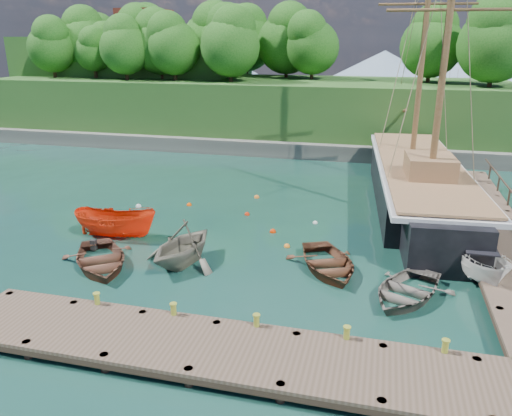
{
  "coord_description": "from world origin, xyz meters",
  "views": [
    {
      "loc": [
        5.6,
        -19.29,
        9.78
      ],
      "look_at": [
        -0.06,
        2.91,
        2.0
      ],
      "focal_mm": 35.0,
      "sensor_mm": 36.0,
      "label": 1
    }
  ],
  "objects_px": {
    "cabin_boat_white": "(476,279)",
    "motorboat_orange": "(117,237)",
    "rowboat_2": "(328,270)",
    "rowboat_3": "(405,298)",
    "rowboat_0": "(101,267)",
    "schooner": "(418,186)",
    "rowboat_1": "(183,263)"
  },
  "relations": [
    {
      "from": "rowboat_0",
      "to": "motorboat_orange",
      "type": "xyz_separation_m",
      "value": [
        -1.11,
        3.46,
        0.0
      ]
    },
    {
      "from": "rowboat_2",
      "to": "schooner",
      "type": "height_order",
      "value": "schooner"
    },
    {
      "from": "motorboat_orange",
      "to": "rowboat_3",
      "type": "bearing_deg",
      "value": -104.98
    },
    {
      "from": "rowboat_1",
      "to": "rowboat_3",
      "type": "bearing_deg",
      "value": 8.84
    },
    {
      "from": "rowboat_0",
      "to": "schooner",
      "type": "bearing_deg",
      "value": 5.91
    },
    {
      "from": "motorboat_orange",
      "to": "schooner",
      "type": "xyz_separation_m",
      "value": [
        15.41,
        9.64,
        1.12
      ]
    },
    {
      "from": "motorboat_orange",
      "to": "schooner",
      "type": "height_order",
      "value": "schooner"
    },
    {
      "from": "rowboat_0",
      "to": "rowboat_1",
      "type": "relative_size",
      "value": 1.11
    },
    {
      "from": "rowboat_3",
      "to": "cabin_boat_white",
      "type": "xyz_separation_m",
      "value": [
        3.0,
        2.47,
        0.0
      ]
    },
    {
      "from": "rowboat_3",
      "to": "motorboat_orange",
      "type": "xyz_separation_m",
      "value": [
        -14.4,
        3.0,
        0.0
      ]
    },
    {
      "from": "rowboat_0",
      "to": "rowboat_1",
      "type": "bearing_deg",
      "value": -16.69
    },
    {
      "from": "rowboat_1",
      "to": "motorboat_orange",
      "type": "xyz_separation_m",
      "value": [
        -4.59,
        2.2,
        0.0
      ]
    },
    {
      "from": "rowboat_1",
      "to": "cabin_boat_white",
      "type": "bearing_deg",
      "value": 20.96
    },
    {
      "from": "rowboat_3",
      "to": "rowboat_2",
      "type": "bearing_deg",
      "value": 176.5
    },
    {
      "from": "cabin_boat_white",
      "to": "motorboat_orange",
      "type": "bearing_deg",
      "value": 164.96
    },
    {
      "from": "rowboat_1",
      "to": "rowboat_3",
      "type": "distance_m",
      "value": 9.84
    },
    {
      "from": "rowboat_3",
      "to": "motorboat_orange",
      "type": "height_order",
      "value": "motorboat_orange"
    },
    {
      "from": "rowboat_0",
      "to": "rowboat_3",
      "type": "bearing_deg",
      "value": -34.62
    },
    {
      "from": "rowboat_0",
      "to": "rowboat_1",
      "type": "xyz_separation_m",
      "value": [
        3.48,
        1.26,
        0.0
      ]
    },
    {
      "from": "rowboat_0",
      "to": "cabin_boat_white",
      "type": "relative_size",
      "value": 1.01
    },
    {
      "from": "rowboat_2",
      "to": "rowboat_3",
      "type": "bearing_deg",
      "value": -52.03
    },
    {
      "from": "rowboat_0",
      "to": "rowboat_2",
      "type": "relative_size",
      "value": 1.02
    },
    {
      "from": "rowboat_2",
      "to": "motorboat_orange",
      "type": "xyz_separation_m",
      "value": [
        -11.11,
        1.26,
        0.0
      ]
    },
    {
      "from": "rowboat_1",
      "to": "rowboat_3",
      "type": "relative_size",
      "value": 0.95
    },
    {
      "from": "rowboat_2",
      "to": "motorboat_orange",
      "type": "bearing_deg",
      "value": 149.45
    },
    {
      "from": "rowboat_2",
      "to": "rowboat_3",
      "type": "distance_m",
      "value": 3.72
    },
    {
      "from": "rowboat_0",
      "to": "rowboat_3",
      "type": "height_order",
      "value": "rowboat_0"
    },
    {
      "from": "schooner",
      "to": "cabin_boat_white",
      "type": "bearing_deg",
      "value": -83.28
    },
    {
      "from": "rowboat_0",
      "to": "cabin_boat_white",
      "type": "height_order",
      "value": "cabin_boat_white"
    },
    {
      "from": "rowboat_3",
      "to": "motorboat_orange",
      "type": "relative_size",
      "value": 0.96
    },
    {
      "from": "motorboat_orange",
      "to": "rowboat_0",
      "type": "bearing_deg",
      "value": -165.37
    },
    {
      "from": "rowboat_0",
      "to": "schooner",
      "type": "height_order",
      "value": "schooner"
    }
  ]
}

